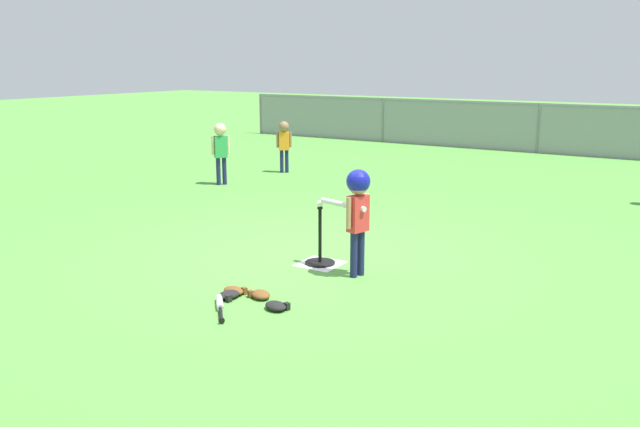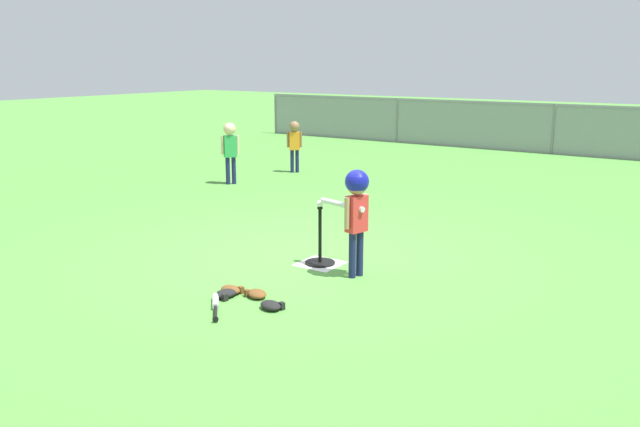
{
  "view_description": "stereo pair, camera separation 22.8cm",
  "coord_description": "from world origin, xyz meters",
  "px_view_note": "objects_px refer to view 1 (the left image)",
  "views": [
    {
      "loc": [
        3.86,
        -5.85,
        2.11
      ],
      "look_at": [
        0.29,
        -0.13,
        0.55
      ],
      "focal_mm": 37.26,
      "sensor_mm": 36.0,
      "label": 1
    },
    {
      "loc": [
        4.05,
        -5.72,
        2.11
      ],
      "look_at": [
        0.29,
        -0.13,
        0.55
      ],
      "focal_mm": 37.26,
      "sensor_mm": 36.0,
      "label": 2
    }
  ],
  "objects_px": {
    "batting_tee": "(320,255)",
    "spare_bat_silver": "(220,305)",
    "fielder_near_left": "(221,145)",
    "glove_near_bats": "(260,294)",
    "glove_by_plate": "(229,295)",
    "glove_outfield_drop": "(234,291)",
    "batter_child": "(357,201)",
    "baseball_on_tee": "(320,204)",
    "fielder_deep_center": "(284,140)",
    "glove_tossed_aside": "(276,306)"
  },
  "relations": [
    {
      "from": "glove_by_plate",
      "to": "glove_outfield_drop",
      "type": "height_order",
      "value": "same"
    },
    {
      "from": "spare_bat_silver",
      "to": "glove_outfield_drop",
      "type": "height_order",
      "value": "glove_outfield_drop"
    },
    {
      "from": "fielder_near_left",
      "to": "glove_near_bats",
      "type": "bearing_deg",
      "value": -46.35
    },
    {
      "from": "baseball_on_tee",
      "to": "batter_child",
      "type": "distance_m",
      "value": 0.55
    },
    {
      "from": "glove_by_plate",
      "to": "glove_tossed_aside",
      "type": "xyz_separation_m",
      "value": [
        0.53,
        -0.0,
        0.0
      ]
    },
    {
      "from": "fielder_near_left",
      "to": "glove_near_bats",
      "type": "relative_size",
      "value": 3.95
    },
    {
      "from": "fielder_near_left",
      "to": "batter_child",
      "type": "bearing_deg",
      "value": -35.47
    },
    {
      "from": "glove_tossed_aside",
      "to": "fielder_deep_center",
      "type": "bearing_deg",
      "value": 124.43
    },
    {
      "from": "batter_child",
      "to": "fielder_deep_center",
      "type": "relative_size",
      "value": 1.1
    },
    {
      "from": "fielder_near_left",
      "to": "glove_by_plate",
      "type": "relative_size",
      "value": 4.34
    },
    {
      "from": "batting_tee",
      "to": "batter_child",
      "type": "height_order",
      "value": "batter_child"
    },
    {
      "from": "glove_near_bats",
      "to": "glove_outfield_drop",
      "type": "relative_size",
      "value": 1.06
    },
    {
      "from": "batter_child",
      "to": "spare_bat_silver",
      "type": "xyz_separation_m",
      "value": [
        -0.58,
        -1.41,
        -0.74
      ]
    },
    {
      "from": "batter_child",
      "to": "glove_by_plate",
      "type": "distance_m",
      "value": 1.54
    },
    {
      "from": "baseball_on_tee",
      "to": "glove_outfield_drop",
      "type": "distance_m",
      "value": 1.38
    },
    {
      "from": "fielder_near_left",
      "to": "glove_by_plate",
      "type": "height_order",
      "value": "fielder_near_left"
    },
    {
      "from": "glove_near_bats",
      "to": "spare_bat_silver",
      "type": "bearing_deg",
      "value": -110.66
    },
    {
      "from": "batting_tee",
      "to": "batter_child",
      "type": "relative_size",
      "value": 0.57
    },
    {
      "from": "batting_tee",
      "to": "spare_bat_silver",
      "type": "relative_size",
      "value": 1.35
    },
    {
      "from": "baseball_on_tee",
      "to": "fielder_near_left",
      "type": "xyz_separation_m",
      "value": [
        -3.88,
        3.0,
        0.03
      ]
    },
    {
      "from": "glove_by_plate",
      "to": "spare_bat_silver",
      "type": "bearing_deg",
      "value": -69.1
    },
    {
      "from": "batter_child",
      "to": "glove_by_plate",
      "type": "bearing_deg",
      "value": -119.36
    },
    {
      "from": "spare_bat_silver",
      "to": "glove_outfield_drop",
      "type": "relative_size",
      "value": 1.81
    },
    {
      "from": "fielder_deep_center",
      "to": "glove_near_bats",
      "type": "distance_m",
      "value": 6.93
    },
    {
      "from": "spare_bat_silver",
      "to": "glove_tossed_aside",
      "type": "height_order",
      "value": "glove_tossed_aside"
    },
    {
      "from": "batter_child",
      "to": "glove_by_plate",
      "type": "xyz_separation_m",
      "value": [
        -0.67,
        -1.18,
        -0.73
      ]
    },
    {
      "from": "baseball_on_tee",
      "to": "glove_outfield_drop",
      "type": "xyz_separation_m",
      "value": [
        -0.18,
        -1.21,
        -0.62
      ]
    },
    {
      "from": "baseball_on_tee",
      "to": "glove_by_plate",
      "type": "bearing_deg",
      "value": -96.27
    },
    {
      "from": "glove_near_bats",
      "to": "glove_tossed_aside",
      "type": "relative_size",
      "value": 1.04
    },
    {
      "from": "glove_outfield_drop",
      "to": "spare_bat_silver",
      "type": "bearing_deg",
      "value": -70.62
    },
    {
      "from": "batter_child",
      "to": "batting_tee",
      "type": "bearing_deg",
      "value": 164.66
    },
    {
      "from": "batter_child",
      "to": "fielder_deep_center",
      "type": "bearing_deg",
      "value": 131.52
    },
    {
      "from": "glove_tossed_aside",
      "to": "glove_outfield_drop",
      "type": "height_order",
      "value": "same"
    },
    {
      "from": "fielder_near_left",
      "to": "glove_by_plate",
      "type": "bearing_deg",
      "value": -49.13
    },
    {
      "from": "batter_child",
      "to": "glove_by_plate",
      "type": "height_order",
      "value": "batter_child"
    },
    {
      "from": "fielder_near_left",
      "to": "spare_bat_silver",
      "type": "xyz_separation_m",
      "value": [
        3.83,
        -4.55,
        -0.66
      ]
    },
    {
      "from": "baseball_on_tee",
      "to": "glove_outfield_drop",
      "type": "bearing_deg",
      "value": -98.32
    },
    {
      "from": "fielder_near_left",
      "to": "glove_tossed_aside",
      "type": "bearing_deg",
      "value": -45.38
    },
    {
      "from": "fielder_near_left",
      "to": "glove_tossed_aside",
      "type": "xyz_separation_m",
      "value": [
        4.27,
        -4.32,
        -0.65
      ]
    },
    {
      "from": "glove_by_plate",
      "to": "glove_tossed_aside",
      "type": "relative_size",
      "value": 0.94
    },
    {
      "from": "fielder_near_left",
      "to": "glove_outfield_drop",
      "type": "relative_size",
      "value": 4.2
    },
    {
      "from": "baseball_on_tee",
      "to": "fielder_near_left",
      "type": "distance_m",
      "value": 4.91
    },
    {
      "from": "batting_tee",
      "to": "baseball_on_tee",
      "type": "relative_size",
      "value": 8.37
    },
    {
      "from": "batting_tee",
      "to": "glove_by_plate",
      "type": "bearing_deg",
      "value": -96.27
    },
    {
      "from": "batter_child",
      "to": "glove_tossed_aside",
      "type": "height_order",
      "value": "batter_child"
    },
    {
      "from": "fielder_near_left",
      "to": "glove_near_bats",
      "type": "distance_m",
      "value": 5.79
    },
    {
      "from": "batter_child",
      "to": "spare_bat_silver",
      "type": "bearing_deg",
      "value": -112.18
    },
    {
      "from": "glove_near_bats",
      "to": "batting_tee",
      "type": "bearing_deg",
      "value": 94.37
    },
    {
      "from": "baseball_on_tee",
      "to": "spare_bat_silver",
      "type": "bearing_deg",
      "value": -92.1
    },
    {
      "from": "batting_tee",
      "to": "spare_bat_silver",
      "type": "bearing_deg",
      "value": -92.1
    }
  ]
}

